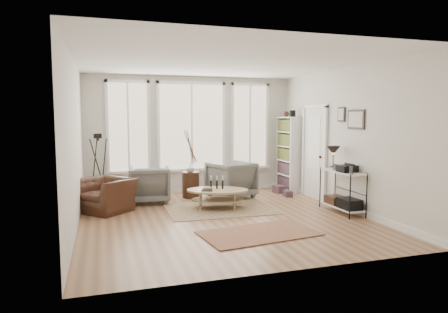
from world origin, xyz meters
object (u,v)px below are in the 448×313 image
object	(u,v)px
coffee_table	(217,194)
accent_chair	(105,195)
armchair_right	(231,180)
side_table	(191,163)
low_shelf	(342,187)
armchair_left	(150,184)
bookcase	(288,153)

from	to	relation	value
coffee_table	accent_chair	size ratio (longest dim) A/B	1.41
coffee_table	armchair_right	bearing A→B (deg)	57.49
side_table	accent_chair	distance (m)	2.17
armchair_right	accent_chair	xyz separation A→B (m)	(-2.84, -0.53, -0.10)
accent_chair	coffee_table	bearing A→B (deg)	36.39
low_shelf	accent_chair	world-z (taller)	low_shelf
armchair_right	coffee_table	bearing A→B (deg)	38.24
coffee_table	armchair_left	xyz separation A→B (m)	(-1.28, 1.01, 0.09)
armchair_right	accent_chair	bearing A→B (deg)	-8.64
low_shelf	accent_chair	distance (m)	4.75
low_shelf	armchair_left	world-z (taller)	low_shelf
armchair_left	side_table	xyz separation A→B (m)	(0.99, 0.26, 0.42)
armchair_right	side_table	bearing A→B (deg)	-37.96
armchair_right	accent_chair	distance (m)	2.89
accent_chair	armchair_right	bearing A→B (deg)	58.00
side_table	bookcase	bearing A→B (deg)	4.29
armchair_right	accent_chair	world-z (taller)	armchair_right
low_shelf	armchair_right	size ratio (longest dim) A/B	1.38
armchair_left	accent_chair	xyz separation A→B (m)	(-0.95, -0.58, -0.07)
armchair_left	armchair_right	bearing A→B (deg)	-175.79
low_shelf	coffee_table	xyz separation A→B (m)	(-2.28, 1.05, -0.20)
bookcase	side_table	size ratio (longest dim) A/B	1.21
low_shelf	armchair_right	distance (m)	2.62
low_shelf	armchair_left	xyz separation A→B (m)	(-3.55, 2.06, -0.11)
bookcase	armchair_left	distance (m)	3.68
bookcase	accent_chair	world-z (taller)	bookcase
bookcase	low_shelf	distance (m)	2.56
bookcase	side_table	bearing A→B (deg)	-175.71
accent_chair	armchair_left	bearing A→B (deg)	78.62
coffee_table	armchair_right	xyz separation A→B (m)	(0.62, 0.97, 0.12)
armchair_left	low_shelf	bearing A→B (deg)	155.41
bookcase	armchair_left	bearing A→B (deg)	-172.77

